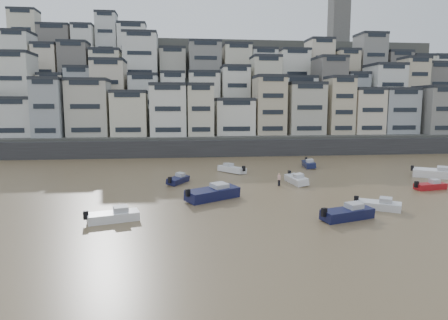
{
  "coord_description": "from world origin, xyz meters",
  "views": [
    {
      "loc": [
        -1.78,
        -18.9,
        10.75
      ],
      "look_at": [
        3.99,
        30.0,
        4.0
      ],
      "focal_mm": 32.0,
      "sensor_mm": 36.0,
      "label": 1
    }
  ],
  "objects": [
    {
      "name": "ground",
      "position": [
        0.0,
        0.0,
        0.0
      ],
      "size": [
        400.0,
        400.0,
        0.0
      ],
      "primitive_type": "plane",
      "color": "olive",
      "rests_on": "ground"
    },
    {
      "name": "harbor_wall",
      "position": [
        10.0,
        65.0,
        1.75
      ],
      "size": [
        140.0,
        3.0,
        3.5
      ],
      "primitive_type": "cube",
      "color": "#38383A",
      "rests_on": "ground"
    },
    {
      "name": "hillside",
      "position": [
        14.73,
        104.84,
        13.01
      ],
      "size": [
        141.04,
        66.0,
        50.0
      ],
      "color": "#4C4C47",
      "rests_on": "ground"
    },
    {
      "name": "boat_a",
      "position": [
        14.17,
        16.28,
        0.8
      ],
      "size": [
        6.14,
        3.63,
        1.59
      ],
      "primitive_type": null,
      "rotation": [
        0.0,
        0.0,
        0.32
      ],
      "color": "#12163A",
      "rests_on": "ground"
    },
    {
      "name": "boat_b",
      "position": [
        18.9,
        19.26,
        0.65
      ],
      "size": [
        4.85,
        3.84,
        1.29
      ],
      "primitive_type": null,
      "rotation": [
        0.0,
        0.0,
        -0.56
      ],
      "color": "silver",
      "rests_on": "ground"
    },
    {
      "name": "boat_c",
      "position": [
        2.19,
        25.78,
        0.99
      ],
      "size": [
        7.38,
        5.9,
        1.98
      ],
      "primitive_type": null,
      "rotation": [
        0.0,
        0.0,
        0.57
      ],
      "color": "#14173F",
      "rests_on": "ground"
    },
    {
      "name": "boat_d",
      "position": [
        30.55,
        28.07,
        0.64
      ],
      "size": [
        4.86,
        2.32,
        1.27
      ],
      "primitive_type": null,
      "rotation": [
        0.0,
        0.0,
        0.18
      ],
      "color": "#A31419",
      "rests_on": "ground"
    },
    {
      "name": "boat_e",
      "position": [
        14.52,
        33.86,
        0.76
      ],
      "size": [
        2.31,
        5.68,
        1.51
      ],
      "primitive_type": null,
      "rotation": [
        0.0,
        0.0,
        -1.48
      ],
      "color": "silver",
      "rests_on": "ground"
    },
    {
      "name": "boat_f",
      "position": [
        -1.73,
        35.95,
        0.66
      ],
      "size": [
        3.69,
        4.97,
        1.31
      ],
      "primitive_type": null,
      "rotation": [
        0.0,
        0.0,
        1.07
      ],
      "color": "#12153B",
      "rests_on": "ground"
    },
    {
      "name": "boat_g",
      "position": [
        36.65,
        35.75,
        0.95
      ],
      "size": [
        7.02,
        5.77,
        1.89
      ],
      "primitive_type": null,
      "rotation": [
        0.0,
        0.0,
        -0.59
      ],
      "color": "white",
      "rests_on": "ground"
    },
    {
      "name": "boat_h",
      "position": [
        6.91,
        43.99,
        0.76
      ],
      "size": [
        4.82,
        5.59,
        1.53
      ],
      "primitive_type": null,
      "rotation": [
        0.0,
        0.0,
        2.21
      ],
      "color": "silver",
      "rests_on": "ground"
    },
    {
      "name": "boat_i",
      "position": [
        21.07,
        48.0,
        0.76
      ],
      "size": [
        2.58,
        5.75,
        1.51
      ],
      "primitive_type": null,
      "rotation": [
        0.0,
        0.0,
        -1.71
      ],
      "color": "#151C43",
      "rests_on": "ground"
    },
    {
      "name": "boat_j",
      "position": [
        -7.79,
        18.09,
        0.7
      ],
      "size": [
        5.38,
        3.09,
        1.39
      ],
      "primitive_type": null,
      "rotation": [
        0.0,
        0.0,
        0.29
      ],
      "color": "white",
      "rests_on": "ground"
    },
    {
      "name": "person_pink",
      "position": [
        11.77,
        32.64,
        0.87
      ],
      "size": [
        0.44,
        0.44,
        1.74
      ],
      "primitive_type": null,
      "color": "beige",
      "rests_on": "ground"
    }
  ]
}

